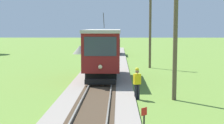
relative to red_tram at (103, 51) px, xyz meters
name	(u,v)px	position (x,y,z in m)	size (l,w,h in m)	color
red_tram	(103,51)	(0.00, 0.00, 0.00)	(2.60, 8.54, 4.79)	maroon
freight_car	(110,44)	(0.00, 24.50, -0.64)	(2.40, 5.20, 2.31)	slate
utility_pole_near_tram	(176,26)	(4.25, -7.62, 1.85)	(1.40, 0.48, 7.90)	brown
utility_pole_mid	(150,28)	(4.25, 8.32, 1.72)	(1.40, 0.29, 7.64)	brown
trackside_signal_marker	(144,122)	(2.09, -14.74, -1.53)	(0.21, 0.21, 1.18)	black
gravel_pile	(80,50)	(-4.63, 26.96, -1.56)	(2.20, 2.20, 1.27)	gray
track_worker	(137,82)	(2.21, -7.43, -1.21)	(0.44, 0.36, 1.78)	black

